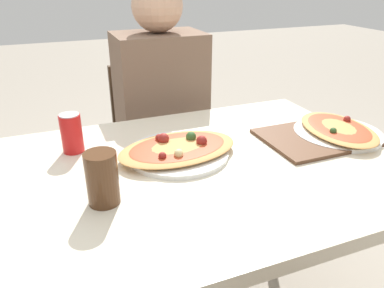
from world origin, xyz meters
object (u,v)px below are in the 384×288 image
Objects in this scene: chair_far_seated at (157,141)px; soda_can at (72,133)px; pizza_second at (338,130)px; drink_glass at (102,178)px; pizza_main at (178,149)px; person_seated at (162,102)px; dining_table at (202,186)px.

soda_can reaches higher than chair_far_seated.
drink_glass is at bearing -171.92° from pizza_second.
person_seated is at bearing 77.64° from pizza_main.
drink_glass is (-0.38, -0.74, 0.09)m from person_seated.
person_seated is 3.11× the size of pizza_main.
pizza_main is at bearing 34.63° from drink_glass.
person_seated reaches higher than pizza_second.
dining_table is at bearing 83.15° from person_seated.
soda_can is (-0.42, -0.53, 0.32)m from chair_far_seated.
soda_can is at bearing 51.28° from chair_far_seated.
dining_table is 2.92× the size of pizza_main.
soda_can is at bearing 153.57° from pizza_main.
pizza_second is (0.87, -0.21, -0.04)m from soda_can.
person_seated is at bearing 90.00° from chair_far_seated.
pizza_second is at bearing 121.26° from chair_far_seated.
drink_glass is at bearing -82.88° from soda_can.
pizza_second is (0.45, -0.63, 0.04)m from person_seated.
chair_far_seated is at bearing 121.26° from pizza_second.
chair_far_seated reaches higher than pizza_main.
pizza_main is at bearing 79.61° from chair_far_seated.
chair_far_seated reaches higher than pizza_second.
person_seated is 0.60m from soda_can.
soda_can is at bearing 145.71° from dining_table.
chair_far_seated is at bearing 84.14° from dining_table.
pizza_main is 0.34m from soda_can.
dining_table is 0.66m from person_seated.
person_seated is 0.84m from drink_glass.
dining_table is at bearing 84.14° from chair_far_seated.
person_seated is at bearing 62.80° from drink_glass.
pizza_main reaches higher than dining_table.
pizza_main is at bearing 77.64° from person_seated.
person_seated is 9.23× the size of drink_glass.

